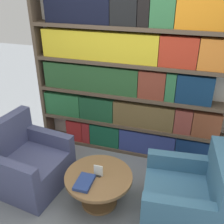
{
  "coord_description": "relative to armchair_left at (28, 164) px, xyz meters",
  "views": [
    {
      "loc": [
        0.75,
        -2.09,
        2.47
      ],
      "look_at": [
        -0.11,
        0.63,
        0.99
      ],
      "focal_mm": 42.0,
      "sensor_mm": 36.0,
      "label": 1
    }
  ],
  "objects": [
    {
      "name": "armchair_left",
      "position": [
        0.0,
        0.0,
        0.0
      ],
      "size": [
        0.92,
        0.94,
        0.9
      ],
      "rotation": [
        0.0,
        0.0,
        1.45
      ],
      "color": "#42476B",
      "rests_on": "ground_plane"
    },
    {
      "name": "ground_plane",
      "position": [
        1.1,
        -0.16,
        -0.3
      ],
      "size": [
        14.0,
        14.0,
        0.0
      ],
      "primitive_type": "plane",
      "color": "slate"
    },
    {
      "name": "coffee_table",
      "position": [
        0.99,
        -0.05,
        -0.0
      ],
      "size": [
        0.79,
        0.79,
        0.42
      ],
      "color": "brown",
      "rests_on": "ground_plane"
    },
    {
      "name": "table_sign",
      "position": [
        0.99,
        -0.05,
        0.17
      ],
      "size": [
        0.11,
        0.06,
        0.14
      ],
      "color": "black",
      "rests_on": "coffee_table"
    },
    {
      "name": "bookshelf",
      "position": [
        1.09,
        1.15,
        0.88
      ],
      "size": [
        2.92,
        0.3,
        2.36
      ],
      "color": "silver",
      "rests_on": "ground_plane"
    },
    {
      "name": "stray_book",
      "position": [
        0.89,
        -0.22,
        0.13
      ],
      "size": [
        0.18,
        0.28,
        0.04
      ],
      "color": "navy",
      "rests_on": "coffee_table"
    },
    {
      "name": "armchair_right",
      "position": [
        1.98,
        -0.0,
        0.0
      ],
      "size": [
        0.91,
        0.93,
        0.9
      ],
      "rotation": [
        0.0,
        0.0,
        -1.47
      ],
      "color": "#386684",
      "rests_on": "ground_plane"
    }
  ]
}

